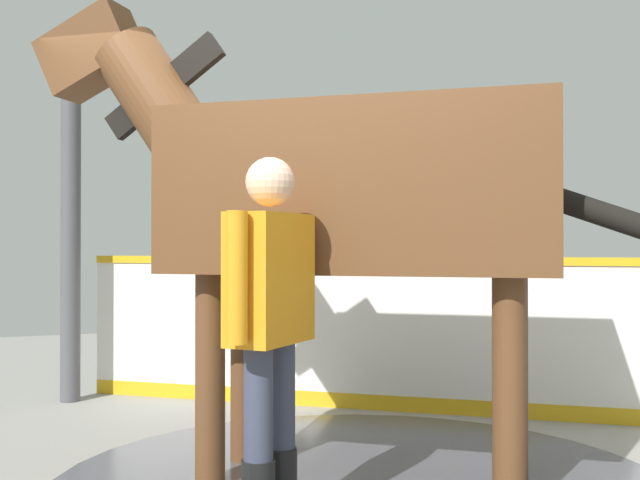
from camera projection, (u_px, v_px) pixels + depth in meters
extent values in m
cube|color=white|center=(417.00, 338.00, 5.88)|extent=(4.44, 3.42, 1.13)
cube|color=gold|center=(416.00, 261.00, 5.88)|extent=(4.46, 3.44, 0.06)
cube|color=gold|center=(417.00, 404.00, 5.87)|extent=(4.44, 3.42, 0.12)
cylinder|color=#4C4C51|center=(71.00, 241.00, 6.29)|extent=(0.16, 0.16, 2.62)
cube|color=brown|center=(362.00, 192.00, 4.11)|extent=(2.15, 1.94, 0.87)
cylinder|color=brown|center=(210.00, 379.00, 4.09)|extent=(0.16, 0.16, 1.13)
cylinder|color=brown|center=(244.00, 365.00, 4.55)|extent=(0.16, 0.16, 1.13)
cylinder|color=brown|center=(509.00, 394.00, 3.66)|extent=(0.16, 0.16, 1.13)
cylinder|color=brown|center=(513.00, 378.00, 4.12)|extent=(0.16, 0.16, 1.13)
cylinder|color=brown|center=(164.00, 110.00, 4.45)|extent=(0.91, 0.82, 0.96)
cube|color=black|center=(164.00, 87.00, 4.45)|extent=(0.64, 0.51, 0.59)
cube|color=brown|center=(92.00, 52.00, 4.58)|extent=(0.69, 0.62, 0.56)
cylinder|color=black|center=(582.00, 207.00, 3.80)|extent=(0.63, 0.52, 0.35)
cylinder|color=#383D51|center=(281.00, 394.00, 3.56)|extent=(0.13, 0.13, 0.50)
cylinder|color=#383D51|center=(258.00, 403.00, 3.36)|extent=(0.13, 0.13, 0.50)
cube|color=orange|center=(270.00, 278.00, 3.46)|extent=(0.50, 0.50, 0.59)
cylinder|color=orange|center=(299.00, 273.00, 3.73)|extent=(0.09, 0.09, 0.56)
cylinder|color=orange|center=(237.00, 277.00, 3.20)|extent=(0.09, 0.09, 0.56)
sphere|color=beige|center=(270.00, 182.00, 3.47)|extent=(0.22, 0.22, 0.22)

